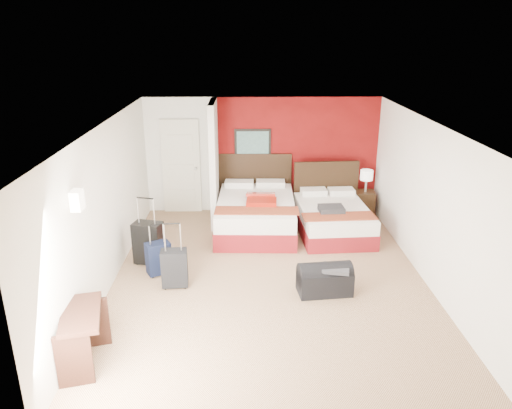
{
  "coord_description": "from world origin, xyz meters",
  "views": [
    {
      "loc": [
        -0.38,
        -7.01,
        3.81
      ],
      "look_at": [
        -0.19,
        0.8,
        1.0
      ],
      "focal_mm": 34.15,
      "sensor_mm": 36.0,
      "label": 1
    }
  ],
  "objects_px": {
    "duffel_bag": "(325,281)",
    "red_suitcase_open": "(261,199)",
    "suitcase_black": "(149,244)",
    "bed_left": "(256,215)",
    "nightstand": "(364,204)",
    "table_lamp": "(366,181)",
    "suitcase_charcoal": "(175,270)",
    "suitcase_navy": "(159,259)",
    "bed_right": "(333,220)",
    "desk": "(84,338)"
  },
  "relations": [
    {
      "from": "bed_right",
      "to": "suitcase_navy",
      "type": "height_order",
      "value": "bed_right"
    },
    {
      "from": "suitcase_charcoal",
      "to": "red_suitcase_open",
      "type": "bearing_deg",
      "value": 52.27
    },
    {
      "from": "red_suitcase_open",
      "to": "nightstand",
      "type": "height_order",
      "value": "red_suitcase_open"
    },
    {
      "from": "duffel_bag",
      "to": "desk",
      "type": "height_order",
      "value": "desk"
    },
    {
      "from": "duffel_bag",
      "to": "desk",
      "type": "bearing_deg",
      "value": -158.51
    },
    {
      "from": "red_suitcase_open",
      "to": "nightstand",
      "type": "xyz_separation_m",
      "value": [
        2.26,
        0.83,
        -0.42
      ]
    },
    {
      "from": "suitcase_black",
      "to": "bed_right",
      "type": "bearing_deg",
      "value": 34.99
    },
    {
      "from": "table_lamp",
      "to": "bed_left",
      "type": "bearing_deg",
      "value": -162.87
    },
    {
      "from": "suitcase_black",
      "to": "suitcase_charcoal",
      "type": "distance_m",
      "value": 0.99
    },
    {
      "from": "duffel_bag",
      "to": "red_suitcase_open",
      "type": "bearing_deg",
      "value": 104.29
    },
    {
      "from": "table_lamp",
      "to": "suitcase_charcoal",
      "type": "relative_size",
      "value": 0.79
    },
    {
      "from": "red_suitcase_open",
      "to": "desk",
      "type": "height_order",
      "value": "red_suitcase_open"
    },
    {
      "from": "nightstand",
      "to": "desk",
      "type": "bearing_deg",
      "value": -126.72
    },
    {
      "from": "bed_left",
      "to": "nightstand",
      "type": "bearing_deg",
      "value": 19.34
    },
    {
      "from": "nightstand",
      "to": "bed_right",
      "type": "bearing_deg",
      "value": -126.46
    },
    {
      "from": "nightstand",
      "to": "bed_left",
      "type": "bearing_deg",
      "value": -156.8
    },
    {
      "from": "bed_right",
      "to": "suitcase_black",
      "type": "bearing_deg",
      "value": -162.78
    },
    {
      "from": "bed_left",
      "to": "suitcase_black",
      "type": "xyz_separation_m",
      "value": [
        -1.87,
        -1.44,
        0.03
      ]
    },
    {
      "from": "bed_left",
      "to": "bed_right",
      "type": "distance_m",
      "value": 1.53
    },
    {
      "from": "desk",
      "to": "duffel_bag",
      "type": "bearing_deg",
      "value": 14.01
    },
    {
      "from": "red_suitcase_open",
      "to": "suitcase_black",
      "type": "relative_size",
      "value": 1.1
    },
    {
      "from": "bed_left",
      "to": "suitcase_navy",
      "type": "bearing_deg",
      "value": -129.54
    },
    {
      "from": "suitcase_black",
      "to": "table_lamp",
      "type": "bearing_deg",
      "value": 41.89
    },
    {
      "from": "bed_right",
      "to": "nightstand",
      "type": "relative_size",
      "value": 3.34
    },
    {
      "from": "bed_left",
      "to": "nightstand",
      "type": "height_order",
      "value": "bed_left"
    },
    {
      "from": "table_lamp",
      "to": "suitcase_black",
      "type": "relative_size",
      "value": 0.65
    },
    {
      "from": "red_suitcase_open",
      "to": "suitcase_navy",
      "type": "xyz_separation_m",
      "value": [
        -1.74,
        -1.74,
        -0.44
      ]
    },
    {
      "from": "red_suitcase_open",
      "to": "suitcase_navy",
      "type": "distance_m",
      "value": 2.5
    },
    {
      "from": "bed_right",
      "to": "table_lamp",
      "type": "bearing_deg",
      "value": 44.47
    },
    {
      "from": "suitcase_charcoal",
      "to": "duffel_bag",
      "type": "height_order",
      "value": "suitcase_charcoal"
    },
    {
      "from": "bed_left",
      "to": "red_suitcase_open",
      "type": "xyz_separation_m",
      "value": [
        0.1,
        -0.1,
        0.38
      ]
    },
    {
      "from": "suitcase_black",
      "to": "suitcase_navy",
      "type": "relative_size",
      "value": 1.35
    },
    {
      "from": "suitcase_navy",
      "to": "suitcase_charcoal",
      "type": "bearing_deg",
      "value": -80.73
    },
    {
      "from": "suitcase_navy",
      "to": "nightstand",
      "type": "bearing_deg",
      "value": 4.78
    },
    {
      "from": "nightstand",
      "to": "suitcase_charcoal",
      "type": "bearing_deg",
      "value": -134.83
    },
    {
      "from": "suitcase_black",
      "to": "desk",
      "type": "bearing_deg",
      "value": -81.0
    },
    {
      "from": "bed_right",
      "to": "bed_left",
      "type": "bearing_deg",
      "value": 169.8
    },
    {
      "from": "bed_left",
      "to": "suitcase_navy",
      "type": "distance_m",
      "value": 2.47
    },
    {
      "from": "bed_left",
      "to": "suitcase_navy",
      "type": "relative_size",
      "value": 4.1
    },
    {
      "from": "red_suitcase_open",
      "to": "suitcase_charcoal",
      "type": "height_order",
      "value": "red_suitcase_open"
    },
    {
      "from": "nightstand",
      "to": "desk",
      "type": "relative_size",
      "value": 0.64
    },
    {
      "from": "bed_right",
      "to": "suitcase_charcoal",
      "type": "distance_m",
      "value": 3.51
    },
    {
      "from": "bed_right",
      "to": "suitcase_black",
      "type": "relative_size",
      "value": 2.61
    },
    {
      "from": "bed_right",
      "to": "suitcase_black",
      "type": "xyz_separation_m",
      "value": [
        -3.38,
        -1.25,
        0.08
      ]
    },
    {
      "from": "red_suitcase_open",
      "to": "suitcase_black",
      "type": "xyz_separation_m",
      "value": [
        -1.97,
        -1.34,
        -0.34
      ]
    },
    {
      "from": "bed_right",
      "to": "desk",
      "type": "xyz_separation_m",
      "value": [
        -3.66,
        -3.94,
        0.08
      ]
    },
    {
      "from": "table_lamp",
      "to": "suitcase_charcoal",
      "type": "distance_m",
      "value": 4.76
    },
    {
      "from": "bed_left",
      "to": "duffel_bag",
      "type": "height_order",
      "value": "bed_left"
    },
    {
      "from": "suitcase_black",
      "to": "red_suitcase_open",
      "type": "bearing_deg",
      "value": 48.95
    },
    {
      "from": "nightstand",
      "to": "table_lamp",
      "type": "height_order",
      "value": "table_lamp"
    }
  ]
}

